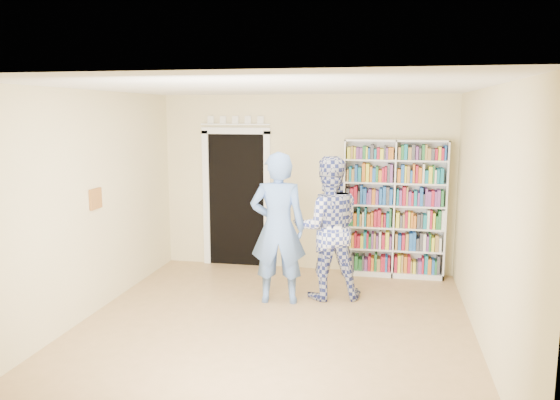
% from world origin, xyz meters
% --- Properties ---
extents(floor, '(5.00, 5.00, 0.00)m').
position_xyz_m(floor, '(0.00, 0.00, 0.00)').
color(floor, '#9F7B4D').
rests_on(floor, ground).
extents(ceiling, '(5.00, 5.00, 0.00)m').
position_xyz_m(ceiling, '(0.00, 0.00, 2.70)').
color(ceiling, white).
rests_on(ceiling, wall_back).
extents(wall_back, '(4.50, 0.00, 4.50)m').
position_xyz_m(wall_back, '(0.00, 2.50, 1.35)').
color(wall_back, beige).
rests_on(wall_back, floor).
extents(wall_left, '(0.00, 5.00, 5.00)m').
position_xyz_m(wall_left, '(-2.25, 0.00, 1.35)').
color(wall_left, beige).
rests_on(wall_left, floor).
extents(wall_right, '(0.00, 5.00, 5.00)m').
position_xyz_m(wall_right, '(2.25, 0.00, 1.35)').
color(wall_right, beige).
rests_on(wall_right, floor).
extents(bookshelf, '(1.49, 0.28, 2.04)m').
position_xyz_m(bookshelf, '(1.35, 2.34, 1.03)').
color(bookshelf, white).
rests_on(bookshelf, floor).
extents(doorway, '(1.10, 0.08, 2.43)m').
position_xyz_m(doorway, '(-1.10, 2.48, 1.18)').
color(doorway, black).
rests_on(doorway, floor).
extents(wall_art, '(0.03, 0.25, 0.25)m').
position_xyz_m(wall_art, '(-2.23, 0.20, 1.40)').
color(wall_art, brown).
rests_on(wall_art, wall_left).
extents(man_blue, '(0.77, 0.57, 1.95)m').
position_xyz_m(man_blue, '(-0.11, 0.90, 0.98)').
color(man_blue, '#5980C7').
rests_on(man_blue, floor).
extents(man_plaid, '(1.06, 0.92, 1.88)m').
position_xyz_m(man_plaid, '(0.49, 1.19, 0.94)').
color(man_plaid, navy).
rests_on(man_plaid, floor).
extents(paper_sheet, '(0.18, 0.05, 0.26)m').
position_xyz_m(paper_sheet, '(0.60, 0.94, 0.89)').
color(paper_sheet, white).
rests_on(paper_sheet, man_plaid).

